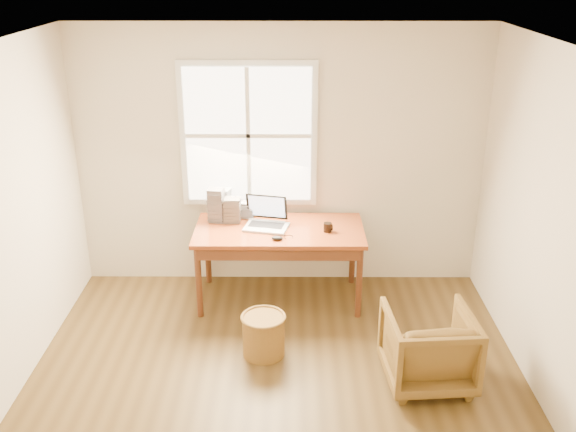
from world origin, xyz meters
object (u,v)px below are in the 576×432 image
desk (279,230)px  laptop (266,213)px  coffee_mug (328,227)px  wicker_stool (264,335)px  cd_stack_a (223,202)px  armchair (428,347)px

desk → laptop: 0.21m
desk → laptop: laptop is taller
desk → coffee_mug: size_ratio=18.56×
wicker_stool → cd_stack_a: size_ratio=1.25×
armchair → cd_stack_a: 2.47m
armchair → wicker_stool: (-1.31, 0.36, -0.13)m
wicker_stool → coffee_mug: coffee_mug is taller
wicker_stool → cd_stack_a: (-0.44, 1.28, 0.71)m
cd_stack_a → wicker_stool: bearing=-71.0°
desk → wicker_stool: 1.11m
laptop → coffee_mug: (0.58, -0.08, -0.11)m
desk → cd_stack_a: bearing=149.3°
armchair → cd_stack_a: cd_stack_a is taller
armchair → laptop: laptop is taller
laptop → cd_stack_a: size_ratio=1.54×
desk → wicker_stool: desk is taller
armchair → laptop: (-1.31, 1.33, 0.60)m
wicker_stool → armchair: bearing=-15.6°
desk → laptop: size_ratio=3.67×
laptop → coffee_mug: 0.59m
cd_stack_a → armchair: bearing=-43.3°
desk → wicker_stool: bearing=-97.0°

